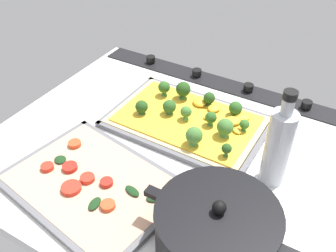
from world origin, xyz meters
TOP-DOWN VIEW (x-y plane):
  - ground_plane at (0.00, 0.00)cm, footprint 82.37×71.69cm
  - stove_control_panel at (0.00, -32.34)cm, footprint 79.07×7.00cm
  - baking_tray_front at (-0.18, -10.47)cm, footprint 39.29×26.21cm
  - broccoli_pizza at (-1.02, -11.01)cm, footprint 36.87×23.79cm
  - baking_tray_back at (6.91, 18.66)cm, footprint 39.54×31.60cm
  - veggie_pizza_back at (7.12, 18.69)cm, footprint 36.78×28.84cm
  - cooking_pot at (-21.70, 19.54)cm, footprint 28.34×21.56cm
  - oil_bottle at (-24.84, -2.72)cm, footprint 5.43×5.43cm

SIDE VIEW (x-z plane):
  - ground_plane at x=0.00cm, z-range -3.00..0.00cm
  - baking_tray_front at x=-0.18cm, z-range -0.29..1.01cm
  - baking_tray_back at x=6.91cm, z-range -0.28..1.02cm
  - stove_control_panel at x=0.00cm, z-range -0.75..1.85cm
  - veggie_pizza_back at x=7.12cm, z-range 0.10..2.00cm
  - broccoli_pizza at x=-1.02cm, z-range -1.05..5.24cm
  - cooking_pot at x=-21.70cm, z-range -1.16..11.80cm
  - oil_bottle at x=-24.84cm, z-range -1.87..20.72cm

